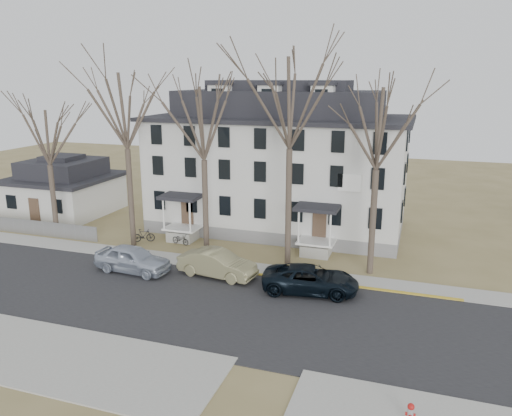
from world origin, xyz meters
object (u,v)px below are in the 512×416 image
(boarding_house, at_px, (279,164))
(bicycle_left, at_px, (180,240))
(bicycle_right, at_px, (144,236))
(car_navy, at_px, (310,280))
(tree_mid_left, at_px, (203,118))
(tree_center, at_px, (290,97))
(tree_bungalow, at_px, (47,134))
(car_silver, at_px, (133,259))
(fire_hydrant, at_px, (410,414))
(car_tan, at_px, (217,264))
(small_house, at_px, (65,189))
(tree_far_left, at_px, (125,105))
(tree_mid_right, at_px, (379,123))

(boarding_house, bearing_deg, bicycle_left, -128.98)
(bicycle_right, bearing_deg, car_navy, -136.12)
(tree_mid_left, bearing_deg, tree_center, 0.00)
(tree_center, xyz_separation_m, tree_bungalow, (-19.00, 0.00, -2.97))
(tree_center, height_order, car_silver, tree_center)
(tree_center, distance_m, fire_hydrant, 19.81)
(bicycle_left, bearing_deg, car_silver, -170.41)
(car_navy, distance_m, fire_hydrant, 11.83)
(car_tan, xyz_separation_m, fire_hydrant, (12.05, -10.70, -0.39))
(small_house, distance_m, car_tan, 21.83)
(tree_bungalow, bearing_deg, tree_far_left, 0.00)
(bicycle_right, bearing_deg, bicycle_left, -109.86)
(boarding_house, xyz_separation_m, tree_mid_left, (-3.00, -8.15, 4.22))
(tree_mid_left, xyz_separation_m, car_navy, (8.50, -4.19, -8.82))
(tree_mid_left, xyz_separation_m, bicycle_left, (-2.66, 1.16, -9.20))
(boarding_house, relative_size, tree_center, 1.41)
(tree_mid_left, xyz_separation_m, car_tan, (2.40, -3.71, -8.77))
(fire_hydrant, bearing_deg, tree_mid_right, 101.56)
(tree_far_left, distance_m, tree_mid_right, 17.52)
(small_house, xyz_separation_m, bicycle_left, (14.34, -5.04, -1.85))
(tree_center, distance_m, bicycle_right, 15.72)
(tree_mid_left, xyz_separation_m, tree_bungalow, (-13.00, 0.00, -1.48))
(car_navy, bearing_deg, bicycle_right, 63.16)
(tree_mid_right, distance_m, tree_bungalow, 24.54)
(boarding_house, height_order, car_silver, boarding_house)
(tree_center, bearing_deg, car_tan, -134.10)
(tree_far_left, xyz_separation_m, tree_center, (12.00, 0.00, 0.74))
(tree_bungalow, distance_m, bicycle_left, 12.95)
(bicycle_right, bearing_deg, small_house, 38.12)
(boarding_house, relative_size, tree_far_left, 1.52)
(small_house, relative_size, tree_center, 0.59)
(car_silver, xyz_separation_m, car_tan, (5.50, 1.00, -0.03))
(boarding_house, xyz_separation_m, tree_mid_right, (8.50, -8.15, 4.22))
(fire_hydrant, bearing_deg, tree_bungalow, 152.29)
(tree_far_left, height_order, car_silver, tree_far_left)
(tree_bungalow, bearing_deg, fire_hydrant, -27.71)
(small_house, distance_m, bicycle_left, 15.31)
(small_house, bearing_deg, car_tan, -27.06)
(boarding_house, relative_size, car_tan, 4.11)
(tree_mid_right, xyz_separation_m, bicycle_right, (-17.10, 0.81, -9.10))
(boarding_house, relative_size, bicycle_left, 13.60)
(bicycle_left, bearing_deg, tree_bungalow, 110.23)
(tree_center, bearing_deg, boarding_house, 110.20)
(boarding_house, distance_m, car_navy, 14.28)
(small_house, bearing_deg, fire_hydrant, -33.24)
(tree_far_left, relative_size, car_silver, 2.71)
(tree_center, relative_size, bicycle_right, 8.71)
(tree_bungalow, xyz_separation_m, fire_hydrant, (27.45, -14.42, -7.67))
(tree_center, height_order, bicycle_right, tree_center)
(bicycle_left, height_order, bicycle_right, bicycle_right)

